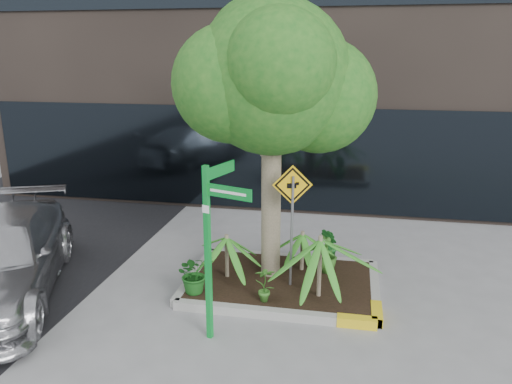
# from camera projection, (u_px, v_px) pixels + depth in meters

# --- Properties ---
(ground) EXTENTS (80.00, 80.00, 0.00)m
(ground) POSITION_uv_depth(u_px,v_px,m) (268.00, 293.00, 8.58)
(ground) COLOR gray
(ground) RESTS_ON ground
(planter) EXTENTS (3.35, 2.36, 0.15)m
(planter) POSITION_uv_depth(u_px,v_px,m) (284.00, 282.00, 8.77)
(planter) COLOR #9E9E99
(planter) RESTS_ON ground
(tree) EXTENTS (3.30, 2.92, 4.94)m
(tree) POSITION_uv_depth(u_px,v_px,m) (272.00, 77.00, 8.09)
(tree) COLOR gray
(tree) RESTS_ON ground
(palm_front) EXTENTS (1.18, 1.18, 1.31)m
(palm_front) POSITION_uv_depth(u_px,v_px,m) (321.00, 240.00, 7.92)
(palm_front) COLOR gray
(palm_front) RESTS_ON ground
(palm_left) EXTENTS (0.89, 0.89, 0.99)m
(palm_left) POSITION_uv_depth(u_px,v_px,m) (227.00, 237.00, 8.69)
(palm_left) COLOR gray
(palm_left) RESTS_ON ground
(palm_back) EXTENTS (0.84, 0.84, 0.93)m
(palm_back) POSITION_uv_depth(u_px,v_px,m) (303.00, 234.00, 8.97)
(palm_back) COLOR gray
(palm_back) RESTS_ON ground
(shrub_a) EXTENTS (0.84, 0.84, 0.67)m
(shrub_a) POSITION_uv_depth(u_px,v_px,m) (195.00, 273.00, 8.23)
(shrub_a) COLOR #185418
(shrub_a) RESTS_ON planter
(shrub_b) EXTENTS (0.46, 0.46, 0.69)m
(shrub_b) POSITION_uv_depth(u_px,v_px,m) (327.00, 253.00, 9.01)
(shrub_b) COLOR #2E631D
(shrub_b) RESTS_ON planter
(shrub_c) EXTENTS (0.38, 0.38, 0.61)m
(shrub_c) POSITION_uv_depth(u_px,v_px,m) (265.00, 284.00, 7.93)
(shrub_c) COLOR #377624
(shrub_c) RESTS_ON planter
(shrub_d) EXTENTS (0.50, 0.50, 0.71)m
(shrub_d) POSITION_uv_depth(u_px,v_px,m) (330.00, 246.00, 9.35)
(shrub_d) COLOR #1E6825
(shrub_d) RESTS_ON planter
(street_sign_post) EXTENTS (0.73, 0.91, 2.57)m
(street_sign_post) POSITION_uv_depth(u_px,v_px,m) (212.00, 234.00, 6.86)
(street_sign_post) COLOR #0D9531
(street_sign_post) RESTS_ON ground
(cattle_sign) EXTENTS (0.64, 0.19, 2.12)m
(cattle_sign) POSITION_uv_depth(u_px,v_px,m) (292.00, 206.00, 8.11)
(cattle_sign) COLOR slate
(cattle_sign) RESTS_ON ground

